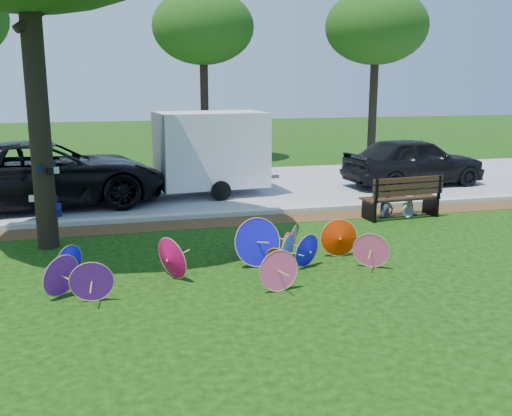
{
  "coord_description": "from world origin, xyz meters",
  "views": [
    {
      "loc": [
        -2.44,
        -9.24,
        3.46
      ],
      "look_at": [
        0.5,
        2.0,
        0.9
      ],
      "focal_mm": 40.0,
      "sensor_mm": 36.0,
      "label": 1
    }
  ],
  "objects_px": {
    "parasol_pile": "(245,252)",
    "person_left": "(387,195)",
    "black_van": "(46,174)",
    "dark_pickup": "(414,161)",
    "person_right": "(411,194)",
    "cargo_trailer": "(211,149)",
    "park_bench": "(400,197)"
  },
  "relations": [
    {
      "from": "person_right",
      "to": "black_van",
      "type": "bearing_deg",
      "value": 171.59
    },
    {
      "from": "black_van",
      "to": "cargo_trailer",
      "type": "distance_m",
      "value": 4.91
    },
    {
      "from": "cargo_trailer",
      "to": "person_left",
      "type": "bearing_deg",
      "value": -52.74
    },
    {
      "from": "dark_pickup",
      "to": "cargo_trailer",
      "type": "distance_m",
      "value": 6.98
    },
    {
      "from": "black_van",
      "to": "dark_pickup",
      "type": "distance_m",
      "value": 11.81
    },
    {
      "from": "black_van",
      "to": "person_right",
      "type": "xyz_separation_m",
      "value": [
        9.41,
        -3.72,
        -0.33
      ]
    },
    {
      "from": "parasol_pile",
      "to": "black_van",
      "type": "relative_size",
      "value": 0.95
    },
    {
      "from": "parasol_pile",
      "to": "dark_pickup",
      "type": "xyz_separation_m",
      "value": [
        7.7,
        7.41,
        0.46
      ]
    },
    {
      "from": "person_left",
      "to": "parasol_pile",
      "type": "bearing_deg",
      "value": -147.3
    },
    {
      "from": "black_van",
      "to": "person_left",
      "type": "relative_size",
      "value": 5.57
    },
    {
      "from": "cargo_trailer",
      "to": "person_right",
      "type": "xyz_separation_m",
      "value": [
        4.55,
        -4.27,
        -0.84
      ]
    },
    {
      "from": "dark_pickup",
      "to": "person_right",
      "type": "bearing_deg",
      "value": 144.01
    },
    {
      "from": "black_van",
      "to": "cargo_trailer",
      "type": "xyz_separation_m",
      "value": [
        4.85,
        0.55,
        0.51
      ]
    },
    {
      "from": "parasol_pile",
      "to": "cargo_trailer",
      "type": "height_order",
      "value": "cargo_trailer"
    },
    {
      "from": "dark_pickup",
      "to": "person_right",
      "type": "height_order",
      "value": "dark_pickup"
    },
    {
      "from": "parasol_pile",
      "to": "dark_pickup",
      "type": "relative_size",
      "value": 1.29
    },
    {
      "from": "parasol_pile",
      "to": "dark_pickup",
      "type": "distance_m",
      "value": 10.7
    },
    {
      "from": "parasol_pile",
      "to": "cargo_trailer",
      "type": "relative_size",
      "value": 1.95
    },
    {
      "from": "black_van",
      "to": "park_bench",
      "type": "distance_m",
      "value": 9.82
    },
    {
      "from": "parasol_pile",
      "to": "person_left",
      "type": "xyz_separation_m",
      "value": [
        4.6,
        3.34,
        0.23
      ]
    },
    {
      "from": "park_bench",
      "to": "cargo_trailer",
      "type": "bearing_deg",
      "value": 129.4
    },
    {
      "from": "parasol_pile",
      "to": "park_bench",
      "type": "bearing_deg",
      "value": 33.6
    },
    {
      "from": "park_bench",
      "to": "person_left",
      "type": "distance_m",
      "value": 0.36
    },
    {
      "from": "park_bench",
      "to": "person_left",
      "type": "bearing_deg",
      "value": 167.04
    },
    {
      "from": "park_bench",
      "to": "person_right",
      "type": "height_order",
      "value": "person_right"
    },
    {
      "from": "dark_pickup",
      "to": "park_bench",
      "type": "distance_m",
      "value": 4.96
    },
    {
      "from": "cargo_trailer",
      "to": "park_bench",
      "type": "xyz_separation_m",
      "value": [
        4.2,
        -4.32,
        -0.89
      ]
    },
    {
      "from": "dark_pickup",
      "to": "cargo_trailer",
      "type": "bearing_deg",
      "value": 82.87
    },
    {
      "from": "person_right",
      "to": "dark_pickup",
      "type": "bearing_deg",
      "value": 72.62
    },
    {
      "from": "black_van",
      "to": "cargo_trailer",
      "type": "bearing_deg",
      "value": -89.86
    },
    {
      "from": "dark_pickup",
      "to": "person_right",
      "type": "relative_size",
      "value": 4.09
    },
    {
      "from": "parasol_pile",
      "to": "cargo_trailer",
      "type": "xyz_separation_m",
      "value": [
        0.75,
        7.61,
        1.06
      ]
    }
  ]
}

